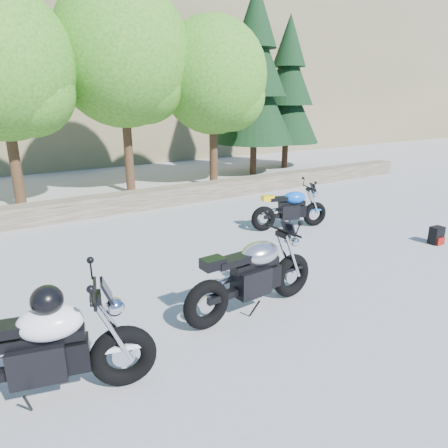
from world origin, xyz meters
The scene contains 12 objects.
ground centered at (0.00, 0.00, 0.00)m, with size 90.00×90.00×0.00m, color gray.
stone_wall centered at (0.00, 5.50, 0.25)m, with size 22.00×0.55×0.50m, color #453D2E.
hillside centered at (3.00, 28.00, 7.50)m, with size 80.00×30.00×15.00m, color brown.
tree_decid_left centered at (-2.39, 7.14, 3.63)m, with size 3.67×3.67×5.62m.
tree_decid_mid centered at (0.91, 7.54, 4.04)m, with size 4.08×4.08×6.24m.
tree_decid_right centered at (3.71, 6.94, 3.50)m, with size 3.54×3.54×5.41m.
conifer_near centered at (6.20, 8.20, 3.68)m, with size 3.17×3.17×7.06m.
conifer_far centered at (8.40, 8.80, 3.27)m, with size 2.82×2.82×6.27m.
silver_bike centered at (-0.41, -0.73, 0.55)m, with size 2.24×0.71×1.12m.
white_bike centered at (-3.25, -1.06, 0.61)m, with size 2.23×0.86×1.25m.
blue_bike centered at (2.63, 1.92, 0.47)m, with size 1.88×0.75×0.96m.
backpack centered at (4.51, -0.56, 0.18)m, with size 0.29×0.25×0.37m.
Camera 1 is at (-3.52, -4.83, 2.91)m, focal length 32.00 mm.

